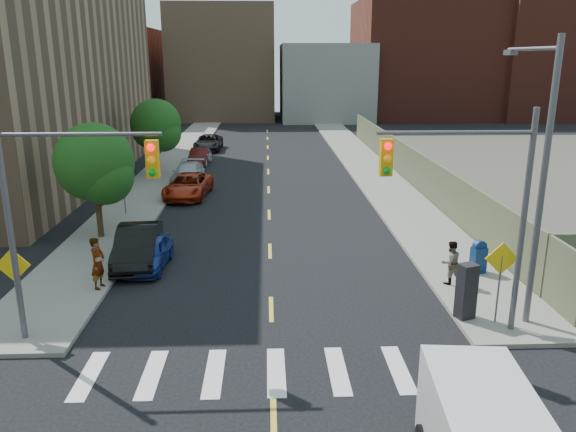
{
  "coord_description": "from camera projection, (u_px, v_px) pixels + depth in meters",
  "views": [
    {
      "loc": [
        -0.1,
        -9.68,
        8.36
      ],
      "look_at": [
        0.76,
        12.67,
        2.0
      ],
      "focal_mm": 35.0,
      "sensor_mm": 36.0,
      "label": 1
    }
  ],
  "objects": [
    {
      "name": "sidewalk_nw",
      "position": [
        183.0,
        151.0,
        51.18
      ],
      "size": [
        3.5,
        73.0,
        0.15
      ],
      "primitive_type": "cube",
      "color": "gray",
      "rests_on": "ground"
    },
    {
      "name": "sidewalk_ne",
      "position": [
        352.0,
        150.0,
        51.75
      ],
      "size": [
        3.5,
        73.0,
        0.15
      ],
      "primitive_type": "cube",
      "color": "gray",
      "rests_on": "ground"
    },
    {
      "name": "fence_north",
      "position": [
        408.0,
        164.0,
        38.52
      ],
      "size": [
        0.12,
        44.0,
        2.5
      ],
      "primitive_type": "cube",
      "color": "#66714F",
      "rests_on": "ground"
    },
    {
      "name": "bg_bldg_west",
      "position": [
        105.0,
        75.0,
        76.43
      ],
      "size": [
        14.0,
        18.0,
        12.0
      ],
      "primitive_type": "cube",
      "color": "#592319",
      "rests_on": "ground"
    },
    {
      "name": "bg_bldg_midwest",
      "position": [
        224.0,
        63.0,
        78.53
      ],
      "size": [
        14.0,
        16.0,
        15.0
      ],
      "primitive_type": "cube",
      "color": "#8C6B4C",
      "rests_on": "ground"
    },
    {
      "name": "bg_bldg_center",
      "position": [
        324.0,
        82.0,
        77.81
      ],
      "size": [
        12.0,
        16.0,
        10.0
      ],
      "primitive_type": "cube",
      "color": "gray",
      "rests_on": "ground"
    },
    {
      "name": "bg_bldg_east",
      "position": [
        422.0,
        59.0,
        79.42
      ],
      "size": [
        18.0,
        18.0,
        16.0
      ],
      "primitive_type": "cube",
      "color": "#592319",
      "rests_on": "ground"
    },
    {
      "name": "bg_bldg_fareast",
      "position": [
        540.0,
        52.0,
        77.82
      ],
      "size": [
        14.0,
        16.0,
        18.0
      ],
      "primitive_type": "cube",
      "color": "#592319",
      "rests_on": "ground"
    },
    {
      "name": "smokestack",
      "position": [
        573.0,
        14.0,
        76.6
      ],
      "size": [
        1.8,
        1.8,
        28.0
      ],
      "primitive_type": "cylinder",
      "color": "#8C6B4C",
      "rests_on": "ground"
    },
    {
      "name": "signal_nw",
      "position": [
        60.0,
        197.0,
        15.91
      ],
      "size": [
        4.59,
        0.3,
        7.0
      ],
      "color": "#59595E",
      "rests_on": "ground"
    },
    {
      "name": "signal_ne",
      "position": [
        476.0,
        193.0,
        16.35
      ],
      "size": [
        4.59,
        0.3,
        7.0
      ],
      "color": "#59595E",
      "rests_on": "ground"
    },
    {
      "name": "streetlight_ne",
      "position": [
        539.0,
        164.0,
        17.1
      ],
      "size": [
        0.25,
        3.7,
        9.0
      ],
      "color": "#59595E",
      "rests_on": "ground"
    },
    {
      "name": "warn_sign_nw",
      "position": [
        14.0,
        275.0,
        17.01
      ],
      "size": [
        1.06,
        0.06,
        2.83
      ],
      "color": "#59595E",
      "rests_on": "ground"
    },
    {
      "name": "warn_sign_ne",
      "position": [
        501.0,
        268.0,
        17.56
      ],
      "size": [
        1.06,
        0.06,
        2.83
      ],
      "color": "#59595E",
      "rests_on": "ground"
    },
    {
      "name": "warn_sign_midwest",
      "position": [
        123.0,
        180.0,
        29.99
      ],
      "size": [
        1.06,
        0.06,
        2.83
      ],
      "color": "#59595E",
      "rests_on": "ground"
    },
    {
      "name": "tree_west_near",
      "position": [
        95.0,
        167.0,
        25.77
      ],
      "size": [
        3.66,
        3.64,
        5.52
      ],
      "color": "#332114",
      "rests_on": "ground"
    },
    {
      "name": "tree_west_far",
      "position": [
        156.0,
        127.0,
        40.19
      ],
      "size": [
        3.66,
        3.64,
        5.52
      ],
      "color": "#332114",
      "rests_on": "ground"
    },
    {
      "name": "parked_car_blue",
      "position": [
        149.0,
        253.0,
        22.93
      ],
      "size": [
        1.67,
        3.77,
        1.26
      ],
      "primitive_type": "imported",
      "rotation": [
        0.0,
        0.0,
        -0.05
      ],
      "color": "navy",
      "rests_on": "ground"
    },
    {
      "name": "parked_car_black",
      "position": [
        138.0,
        246.0,
        23.35
      ],
      "size": [
        2.1,
        4.92,
        1.58
      ],
      "primitive_type": "imported",
      "rotation": [
        0.0,
        0.0,
        0.09
      ],
      "color": "black",
      "rests_on": "ground"
    },
    {
      "name": "parked_car_red",
      "position": [
        188.0,
        186.0,
        34.55
      ],
      "size": [
        2.85,
        5.32,
        1.42
      ],
      "primitive_type": "imported",
      "rotation": [
        0.0,
        0.0,
        -0.1
      ],
      "color": "#A72A10",
      "rests_on": "ground"
    },
    {
      "name": "parked_car_silver",
      "position": [
        188.0,
        173.0,
        38.38
      ],
      "size": [
        2.12,
        4.78,
        1.36
      ],
      "primitive_type": "imported",
      "rotation": [
        0.0,
        0.0,
        -0.05
      ],
      "color": "#ADB0B5",
      "rests_on": "ground"
    },
    {
      "name": "parked_car_white",
      "position": [
        200.0,
        156.0,
        45.15
      ],
      "size": [
        1.79,
        3.95,
        1.31
      ],
      "primitive_type": "imported",
      "rotation": [
        0.0,
        0.0,
        -0.06
      ],
      "color": "silver",
      "rests_on": "ground"
    },
    {
      "name": "parked_car_maroon",
      "position": [
        199.0,
        157.0,
        44.88
      ],
      "size": [
        1.48,
        3.99,
        1.3
      ],
      "primitive_type": "imported",
      "rotation": [
        0.0,
        0.0,
        -0.02
      ],
      "color": "#44100D",
      "rests_on": "ground"
    },
    {
      "name": "parked_car_grey",
      "position": [
        208.0,
        142.0,
        52.06
      ],
      "size": [
        2.44,
        5.11,
        1.41
      ],
      "primitive_type": "imported",
      "rotation": [
        0.0,
        0.0,
        -0.02
      ],
      "color": "black",
      "rests_on": "ground"
    },
    {
      "name": "mailbox",
      "position": [
        479.0,
        257.0,
        22.01
      ],
      "size": [
        0.63,
        0.54,
        1.33
      ],
      "rotation": [
        0.0,
        0.0,
        0.25
      ],
      "color": "navy",
      "rests_on": "sidewalk_ne"
    },
    {
      "name": "payphone",
      "position": [
        466.0,
        291.0,
        18.09
      ],
      "size": [
        0.67,
        0.6,
        1.85
      ],
      "primitive_type": "cube",
      "rotation": [
        0.0,
        0.0,
        0.33
      ],
      "color": "black",
      "rests_on": "sidewalk_ne"
    },
    {
      "name": "pedestrian_west",
      "position": [
        98.0,
        263.0,
        20.44
      ],
      "size": [
        0.61,
        0.79,
        1.93
      ],
      "primitive_type": "imported",
      "rotation": [
        0.0,
        0.0,
        1.35
      ],
      "color": "gray",
      "rests_on": "sidewalk_nw"
    },
    {
      "name": "pedestrian_east",
      "position": [
        451.0,
        262.0,
        20.88
      ],
      "size": [
        0.95,
        0.83,
        1.66
      ],
      "primitive_type": "imported",
      "rotation": [
        0.0,
        0.0,
        3.43
      ],
      "color": "gray",
      "rests_on": "sidewalk_ne"
    }
  ]
}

